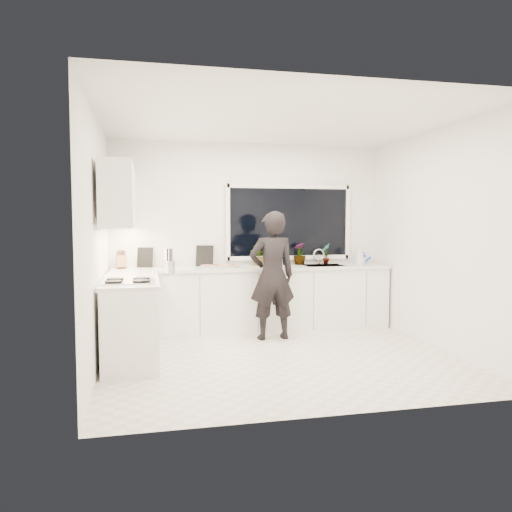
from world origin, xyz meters
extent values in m
cube|color=beige|center=(0.00, 0.00, -0.01)|extent=(4.00, 3.50, 0.02)
cube|color=white|center=(0.00, 1.76, 1.35)|extent=(4.00, 0.02, 2.70)
cube|color=white|center=(-2.01, 0.00, 1.35)|extent=(0.02, 3.50, 2.70)
cube|color=white|center=(2.01, 0.00, 1.35)|extent=(0.02, 3.50, 2.70)
cube|color=white|center=(0.00, 0.00, 2.71)|extent=(4.00, 3.50, 0.02)
cube|color=black|center=(0.60, 1.73, 1.55)|extent=(1.80, 0.02, 1.00)
cube|color=white|center=(0.00, 1.45, 0.44)|extent=(3.92, 0.58, 0.88)
cube|color=white|center=(-1.67, 0.35, 0.44)|extent=(0.58, 1.60, 0.88)
cube|color=silver|center=(0.00, 1.44, 0.90)|extent=(3.94, 0.62, 0.04)
cube|color=silver|center=(-1.67, 0.35, 0.90)|extent=(0.62, 1.60, 0.04)
cube|color=white|center=(-1.79, 0.70, 1.85)|extent=(0.34, 2.10, 0.70)
cube|color=silver|center=(1.05, 1.45, 0.87)|extent=(0.58, 0.42, 0.14)
cylinder|color=silver|center=(1.05, 1.65, 1.03)|extent=(0.03, 0.03, 0.22)
cube|color=black|center=(-1.69, 0.00, 0.94)|extent=(0.56, 0.48, 0.03)
imported|color=black|center=(0.13, 0.90, 0.85)|extent=(0.64, 0.43, 1.70)
cube|color=#B9BABE|center=(-0.49, 1.42, 0.94)|extent=(0.52, 0.42, 0.03)
cube|color=red|center=(-0.49, 1.42, 0.95)|extent=(0.47, 0.37, 0.01)
cylinder|color=blue|center=(1.72, 1.61, 0.98)|extent=(0.18, 0.18, 0.13)
cylinder|color=white|center=(-1.19, 1.55, 1.05)|extent=(0.14, 0.14, 0.26)
cube|color=#996347|center=(-1.83, 1.59, 1.03)|extent=(0.14, 0.12, 0.22)
cylinder|color=silver|center=(-1.21, 0.80, 1.00)|extent=(0.13, 0.13, 0.16)
cube|color=black|center=(-1.51, 1.69, 1.06)|extent=(0.22, 0.09, 0.28)
cube|color=black|center=(-0.67, 1.69, 1.07)|extent=(0.24, 0.10, 0.30)
imported|color=#26662D|center=(0.12, 1.61, 1.07)|extent=(0.33, 0.34, 0.29)
imported|color=#26662D|center=(0.51, 1.61, 1.06)|extent=(0.18, 0.19, 0.28)
imported|color=#26662D|center=(0.73, 1.61, 1.08)|extent=(0.24, 0.24, 0.32)
imported|color=#26662D|center=(1.14, 1.61, 1.08)|extent=(0.12, 0.17, 0.31)
imported|color=#D8BF66|center=(1.55, 1.30, 1.06)|extent=(0.15, 0.15, 0.28)
imported|color=#D8BF66|center=(1.58, 1.30, 1.01)|extent=(0.11, 0.11, 0.18)
camera|label=1|loc=(-1.50, -5.45, 1.59)|focal=35.00mm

